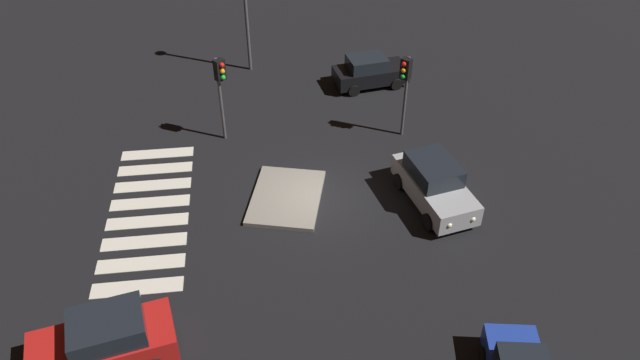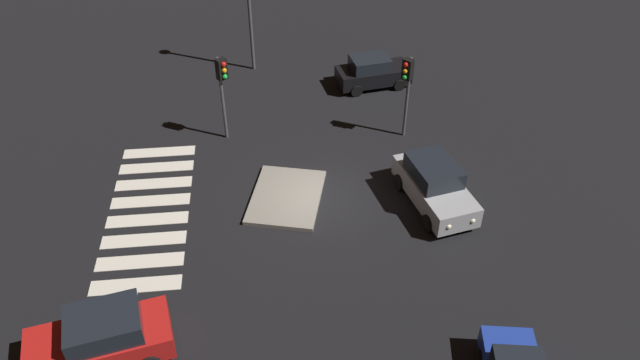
{
  "view_description": "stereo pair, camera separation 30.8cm",
  "coord_description": "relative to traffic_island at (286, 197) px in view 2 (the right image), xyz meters",
  "views": [
    {
      "loc": [
        18.93,
        -2.28,
        16.17
      ],
      "look_at": [
        0.0,
        0.0,
        1.0
      ],
      "focal_mm": 33.93,
      "sensor_mm": 36.0,
      "label": 1
    },
    {
      "loc": [
        18.97,
        -1.97,
        16.17
      ],
      "look_at": [
        0.0,
        0.0,
        1.0
      ],
      "focal_mm": 33.93,
      "sensor_mm": 36.0,
      "label": 2
    }
  ],
  "objects": [
    {
      "name": "ground_plane",
      "position": [
        0.16,
        1.38,
        -0.09
      ],
      "size": [
        80.0,
        80.0,
        0.0
      ],
      "primitive_type": "plane",
      "color": "black"
    },
    {
      "name": "traffic_island",
      "position": [
        0.0,
        0.0,
        0.0
      ],
      "size": [
        4.3,
        3.63,
        0.18
      ],
      "color": "gray",
      "rests_on": "ground"
    },
    {
      "name": "car_red",
      "position": [
        7.13,
        -6.06,
        0.84
      ],
      "size": [
        2.73,
        4.6,
        1.9
      ],
      "rotation": [
        0.0,
        0.0,
        -1.36
      ],
      "color": "red",
      "rests_on": "ground"
    },
    {
      "name": "car_silver",
      "position": [
        0.88,
        5.93,
        0.84
      ],
      "size": [
        4.59,
        2.74,
        1.89
      ],
      "rotation": [
        0.0,
        0.0,
        0.22
      ],
      "color": "#9EA0A5",
      "rests_on": "ground"
    },
    {
      "name": "car_black",
      "position": [
        -8.87,
        5.1,
        0.74
      ],
      "size": [
        2.3,
        4.04,
        1.69
      ],
      "rotation": [
        0.0,
        0.0,
        1.74
      ],
      "color": "black",
      "rests_on": "ground"
    },
    {
      "name": "traffic_light_south",
      "position": [
        -4.68,
        -2.44,
        3.05
      ],
      "size": [
        0.53,
        0.54,
        4.14
      ],
      "rotation": [
        0.0,
        0.0,
        0.67
      ],
      "color": "#47474C",
      "rests_on": "ground"
    },
    {
      "name": "traffic_light_west",
      "position": [
        -4.0,
        5.69,
        2.97
      ],
      "size": [
        0.54,
        0.54,
        4.03
      ],
      "rotation": [
        0.0,
        0.0,
        -0.8
      ],
      "color": "#47474C",
      "rests_on": "ground"
    },
    {
      "name": "crosswalk_near",
      "position": [
        0.16,
        -5.58,
        -0.08
      ],
      "size": [
        8.75,
        3.2,
        0.02
      ],
      "color": "silver",
      "rests_on": "ground"
    }
  ]
}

